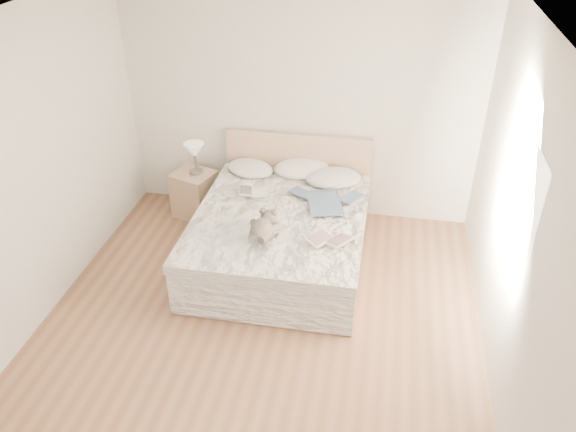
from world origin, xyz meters
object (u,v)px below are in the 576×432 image
object	(u,v)px
table_lamp	(195,152)
childrens_book	(330,240)
photo_book	(253,192)
teddy_bear	(261,235)
bed	(282,233)
nightstand	(195,194)

from	to	relation	value
table_lamp	childrens_book	bearing A→B (deg)	-35.09
table_lamp	childrens_book	world-z (taller)	table_lamp
table_lamp	childrens_book	size ratio (longest dim) A/B	0.98
photo_book	teddy_bear	bearing A→B (deg)	-84.79
table_lamp	teddy_bear	world-z (taller)	table_lamp
bed	teddy_bear	xyz separation A→B (m)	(-0.09, -0.56, 0.34)
photo_book	childrens_book	xyz separation A→B (m)	(0.91, -0.75, 0.00)
table_lamp	teddy_bear	size ratio (longest dim) A/B	1.00
nightstand	teddy_bear	size ratio (longest dim) A/B	1.52
bed	photo_book	size ratio (longest dim) A/B	6.62
bed	childrens_book	distance (m)	0.81
photo_book	teddy_bear	size ratio (longest dim) A/B	0.88
nightstand	table_lamp	world-z (taller)	table_lamp
table_lamp	childrens_book	distance (m)	2.08
childrens_book	bed	bearing A→B (deg)	174.35
photo_book	nightstand	bearing A→B (deg)	139.77
bed	nightstand	size ratio (longest dim) A/B	3.83
nightstand	table_lamp	size ratio (longest dim) A/B	1.53
table_lamp	photo_book	bearing A→B (deg)	-29.46
bed	table_lamp	world-z (taller)	bed
teddy_bear	childrens_book	bearing A→B (deg)	9.43
photo_book	childrens_book	bearing A→B (deg)	-52.77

